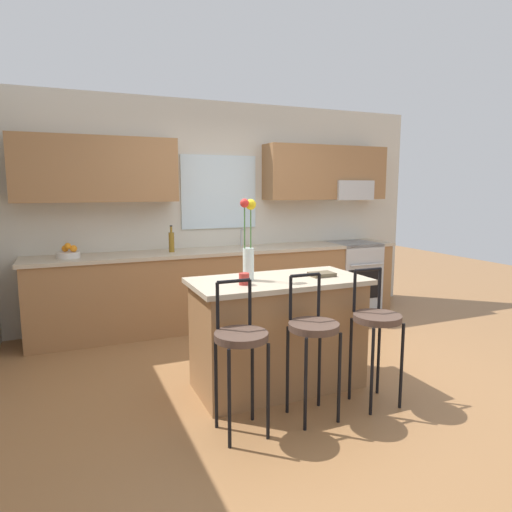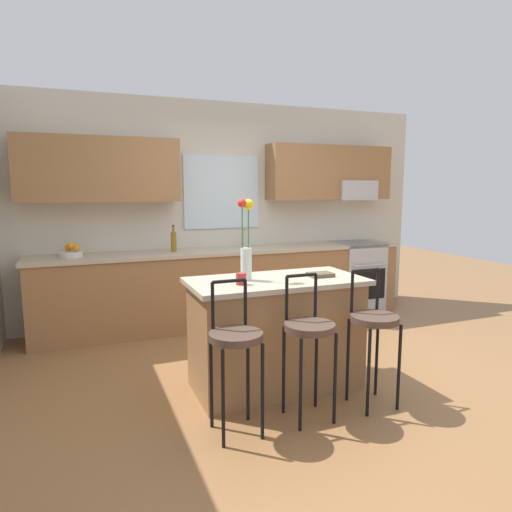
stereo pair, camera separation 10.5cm
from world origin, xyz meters
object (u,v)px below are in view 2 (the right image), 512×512
(mug_ceramic, at_px, (241,279))
(fruit_bowl_oranges, at_px, (71,253))
(kitchen_island, at_px, (276,333))
(bar_stool_far, at_px, (374,325))
(bottle_olive_oil, at_px, (174,241))
(oven_range, at_px, (355,276))
(cookbook, at_px, (320,275))
(flower_vase, at_px, (246,245))
(bar_stool_near, at_px, (236,343))
(bar_stool_middle, at_px, (309,333))

(mug_ceramic, relative_size, fruit_bowl_oranges, 0.38)
(kitchen_island, bearing_deg, bar_stool_far, -46.11)
(bottle_olive_oil, bearing_deg, oven_range, -0.57)
(mug_ceramic, bearing_deg, bottle_olive_oil, 93.34)
(cookbook, distance_m, bottle_olive_oil, 2.10)
(oven_range, distance_m, cookbook, 2.55)
(flower_vase, height_order, fruit_bowl_oranges, flower_vase)
(flower_vase, bearing_deg, kitchen_island, -9.81)
(oven_range, relative_size, kitchen_island, 0.64)
(cookbook, bearing_deg, kitchen_island, 173.24)
(kitchen_island, xyz_separation_m, bar_stool_far, (0.55, -0.57, 0.17))
(kitchen_island, height_order, bottle_olive_oil, bottle_olive_oil)
(bar_stool_near, xyz_separation_m, bottle_olive_oil, (0.09, 2.45, 0.41))
(mug_ceramic, distance_m, bottle_olive_oil, 1.98)
(bar_stool_far, xyz_separation_m, cookbook, (-0.17, 0.53, 0.30))
(bar_stool_near, bearing_deg, mug_ceramic, 65.92)
(bar_stool_far, bearing_deg, bar_stool_near, 180.00)
(oven_range, bearing_deg, bar_stool_middle, -129.84)
(bar_stool_far, distance_m, cookbook, 0.63)
(oven_range, xyz_separation_m, bottle_olive_oil, (-2.48, 0.02, 0.58))
(kitchen_island, relative_size, mug_ceramic, 15.86)
(bar_stool_middle, bearing_deg, flower_vase, 111.75)
(bar_stool_far, xyz_separation_m, mug_ceramic, (-0.89, 0.47, 0.33))
(bar_stool_near, height_order, bar_stool_middle, same)
(bar_stool_middle, height_order, mug_ceramic, bar_stool_middle)
(bar_stool_far, bearing_deg, fruit_bowl_oranges, 130.66)
(flower_vase, relative_size, mug_ceramic, 7.24)
(bar_stool_near, xyz_separation_m, bar_stool_far, (1.10, 0.00, 0.00))
(bar_stool_middle, relative_size, bottle_olive_oil, 3.37)
(bar_stool_middle, distance_m, flower_vase, 0.87)
(mug_ceramic, relative_size, cookbook, 0.45)
(bar_stool_far, height_order, bottle_olive_oil, bottle_olive_oil)
(cookbook, relative_size, bottle_olive_oil, 0.65)
(oven_range, xyz_separation_m, mug_ceramic, (-2.36, -1.96, 0.51))
(cookbook, xyz_separation_m, bottle_olive_oil, (-0.84, 1.92, 0.11))
(kitchen_island, xyz_separation_m, fruit_bowl_oranges, (-1.56, 1.88, 0.50))
(bar_stool_far, xyz_separation_m, flower_vase, (-0.80, 0.61, 0.57))
(bar_stool_near, distance_m, bar_stool_middle, 0.55)
(cookbook, bearing_deg, bar_stool_far, -72.45)
(mug_ceramic, bearing_deg, bar_stool_middle, -54.01)
(flower_vase, distance_m, bottle_olive_oil, 1.85)
(mug_ceramic, bearing_deg, kitchen_island, 16.83)
(mug_ceramic, relative_size, bottle_olive_oil, 0.29)
(cookbook, distance_m, fruit_bowl_oranges, 2.73)
(kitchen_island, relative_size, bar_stool_middle, 1.37)
(kitchen_island, distance_m, bar_stool_middle, 0.60)
(cookbook, bearing_deg, oven_range, 49.18)
(bar_stool_near, relative_size, flower_vase, 1.60)
(bar_stool_near, distance_m, fruit_bowl_oranges, 2.67)
(bar_stool_far, bearing_deg, bar_stool_middle, 180.00)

